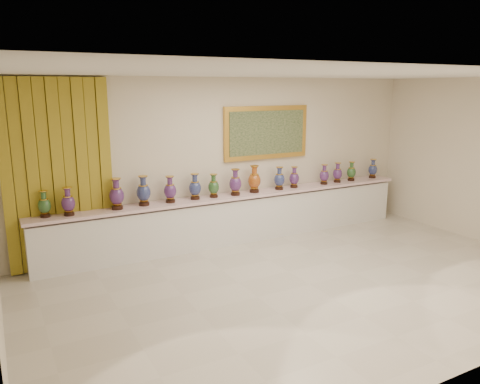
% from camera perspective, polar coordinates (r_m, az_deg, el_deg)
% --- Properties ---
extents(ground, '(8.00, 8.00, 0.00)m').
position_cam_1_polar(ground, '(7.05, 8.50, -11.08)').
color(ground, beige).
rests_on(ground, ground).
extents(room, '(8.00, 8.00, 8.00)m').
position_cam_1_polar(room, '(7.82, -16.93, 2.94)').
color(room, beige).
rests_on(room, ground).
extents(counter, '(7.28, 0.48, 0.90)m').
position_cam_1_polar(counter, '(8.71, -0.38, -3.24)').
color(counter, white).
rests_on(counter, ground).
extents(vase_0, '(0.21, 0.21, 0.41)m').
position_cam_1_polar(vase_0, '(7.64, -22.74, -1.50)').
color(vase_0, black).
rests_on(vase_0, counter).
extents(vase_1, '(0.24, 0.24, 0.44)m').
position_cam_1_polar(vase_1, '(7.60, -20.21, -1.25)').
color(vase_1, black).
rests_on(vase_1, counter).
extents(vase_2, '(0.26, 0.26, 0.51)m').
position_cam_1_polar(vase_2, '(7.75, -14.81, -0.40)').
color(vase_2, black).
rests_on(vase_2, counter).
extents(vase_3, '(0.28, 0.28, 0.50)m').
position_cam_1_polar(vase_3, '(7.90, -11.68, -0.01)').
color(vase_3, black).
rests_on(vase_3, counter).
extents(vase_4, '(0.23, 0.23, 0.46)m').
position_cam_1_polar(vase_4, '(8.03, -8.52, 0.16)').
color(vase_4, black).
rests_on(vase_4, counter).
extents(vase_5, '(0.27, 0.27, 0.46)m').
position_cam_1_polar(vase_5, '(8.20, -5.51, 0.52)').
color(vase_5, black).
rests_on(vase_5, counter).
extents(vase_6, '(0.25, 0.25, 0.42)m').
position_cam_1_polar(vase_6, '(8.33, -3.24, 0.63)').
color(vase_6, black).
rests_on(vase_6, counter).
extents(vase_7, '(0.29, 0.29, 0.48)m').
position_cam_1_polar(vase_7, '(8.47, -0.57, 1.05)').
color(vase_7, black).
rests_on(vase_7, counter).
extents(vase_8, '(0.30, 0.30, 0.51)m').
position_cam_1_polar(vase_8, '(8.70, 1.76, 1.43)').
color(vase_8, black).
rests_on(vase_8, counter).
extents(vase_9, '(0.25, 0.25, 0.44)m').
position_cam_1_polar(vase_9, '(8.98, 4.82, 1.55)').
color(vase_9, black).
rests_on(vase_9, counter).
extents(vase_10, '(0.24, 0.24, 0.41)m').
position_cam_1_polar(vase_10, '(9.19, 6.62, 1.69)').
color(vase_10, black).
rests_on(vase_10, counter).
extents(vase_11, '(0.24, 0.24, 0.40)m').
position_cam_1_polar(vase_11, '(9.60, 10.23, 2.01)').
color(vase_11, black).
rests_on(vase_11, counter).
extents(vase_12, '(0.20, 0.20, 0.41)m').
position_cam_1_polar(vase_12, '(9.85, 11.80, 2.23)').
color(vase_12, black).
rests_on(vase_12, counter).
extents(vase_13, '(0.21, 0.21, 0.40)m').
position_cam_1_polar(vase_13, '(10.09, 13.42, 2.37)').
color(vase_13, black).
rests_on(vase_13, counter).
extents(vase_14, '(0.24, 0.24, 0.41)m').
position_cam_1_polar(vase_14, '(10.52, 15.88, 2.66)').
color(vase_14, black).
rests_on(vase_14, counter).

